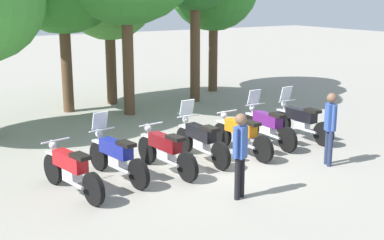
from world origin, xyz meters
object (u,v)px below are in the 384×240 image
motorcycle_3 (201,139)px  person_1 (330,123)px  motorcycle_5 (267,125)px  motorcycle_2 (165,150)px  motorcycle_4 (241,134)px  motorcycle_6 (301,120)px  motorcycle_1 (116,155)px  motorcycle_0 (71,169)px  person_0 (240,149)px

motorcycle_3 → person_1: 3.00m
motorcycle_5 → person_1: bearing=-175.7°
motorcycle_2 → motorcycle_4: same height
motorcycle_2 → motorcycle_3: (1.11, 0.28, 0.01)m
motorcycle_5 → motorcycle_6: 1.11m
motorcycle_3 → motorcycle_4: (1.10, -0.11, -0.01)m
motorcycle_1 → person_1: (4.51, -1.74, 0.47)m
motorcycle_1 → motorcycle_2: 1.12m
motorcycle_4 → motorcycle_5: bearing=-76.5°
person_1 → motorcycle_4: bearing=147.1°
motorcycle_0 → motorcycle_5: motorcycle_5 is taller
motorcycle_4 → person_1: size_ratio=1.29×
motorcycle_2 → motorcycle_1: bearing=76.5°
motorcycle_3 → motorcycle_4: bearing=-96.5°
motorcycle_0 → person_0: 3.34m
motorcycle_2 → person_0: 2.21m
motorcycle_2 → person_0: (0.46, -2.11, 0.48)m
motorcycle_2 → person_1: bearing=-120.8°
motorcycle_1 → motorcycle_6: 5.54m
motorcycle_5 → person_0: (-2.86, -2.60, 0.47)m
motorcycle_0 → motorcycle_3: motorcycle_3 is taller
motorcycle_2 → motorcycle_3: size_ratio=1.00×
motorcycle_3 → motorcycle_5: bearing=-85.2°
person_0 → person_1: person_1 is taller
motorcycle_1 → motorcycle_4: motorcycle_1 is taller
motorcycle_1 → motorcycle_3: 2.22m
motorcycle_4 → motorcycle_6: size_ratio=1.00×
motorcycle_6 → motorcycle_3: bearing=90.0°
motorcycle_2 → motorcycle_6: 4.44m
motorcycle_0 → person_0: bearing=-136.7°
motorcycle_5 → person_1: (0.08, -2.07, 0.47)m
motorcycle_4 → motorcycle_0: bearing=91.5°
motorcycle_2 → motorcycle_4: bearing=-91.6°
motorcycle_0 → person_0: (2.67, -1.94, 0.48)m
motorcycle_2 → person_1: (3.40, -1.59, 0.49)m
motorcycle_1 → person_0: person_0 is taller
motorcycle_5 → motorcycle_6: bearing=-92.6°
motorcycle_4 → person_1: bearing=-148.5°
motorcycle_3 → motorcycle_5: same height
motorcycle_3 → person_1: size_ratio=1.29×
motorcycle_4 → motorcycle_3: bearing=81.3°
motorcycle_0 → motorcycle_1: bearing=-84.6°
motorcycle_3 → person_0: person_0 is taller
motorcycle_2 → motorcycle_4: size_ratio=1.00×
person_0 → person_1: 2.99m
motorcycle_4 → motorcycle_5: (1.11, 0.32, 0.01)m
motorcycle_0 → motorcycle_5: 5.57m
motorcycle_5 → motorcycle_1: bearing=96.3°
motorcycle_0 → motorcycle_4: size_ratio=0.99×
motorcycle_1 → person_0: bearing=-154.2°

